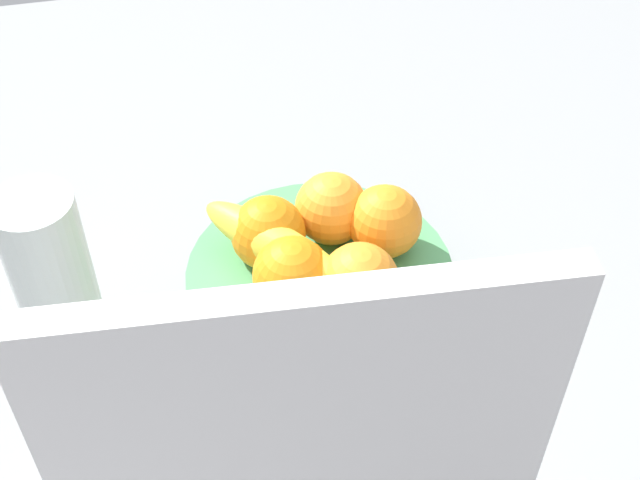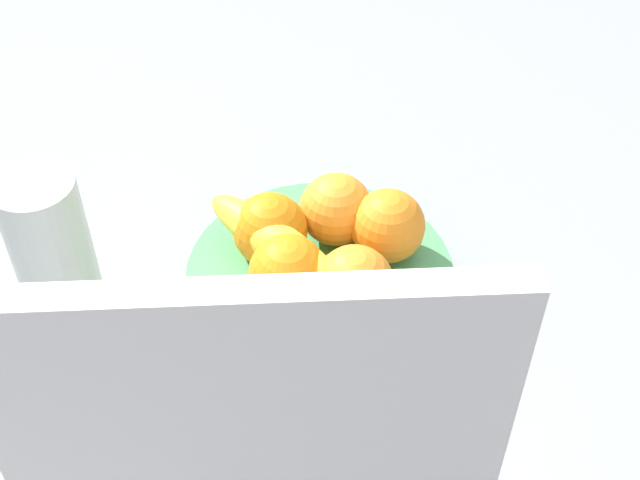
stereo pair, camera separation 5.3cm
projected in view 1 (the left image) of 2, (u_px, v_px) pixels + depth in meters
ground_plane at (289, 332)px, 85.48cm from camera, size 180.00×140.00×3.00cm
fruit_bowl at (320, 292)px, 83.19cm from camera, size 25.38×25.38×6.14cm
orange_front_left at (385, 222)px, 80.68cm from camera, size 7.06×7.06×7.06cm
orange_front_right at (331, 208)px, 81.99cm from camera, size 7.06×7.06×7.06cm
orange_center at (268, 233)px, 79.57cm from camera, size 7.06×7.06×7.06cm
orange_back_left at (297, 274)px, 75.82cm from camera, size 7.06×7.06×7.06cm
orange_back_right at (360, 282)px, 75.17cm from camera, size 7.06×7.06×7.06cm
banana_bunch at (285, 256)px, 78.03cm from camera, size 13.72×17.43×6.20cm
thermos_tumbler at (55, 283)px, 75.22cm from camera, size 7.07×7.07×19.13cm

